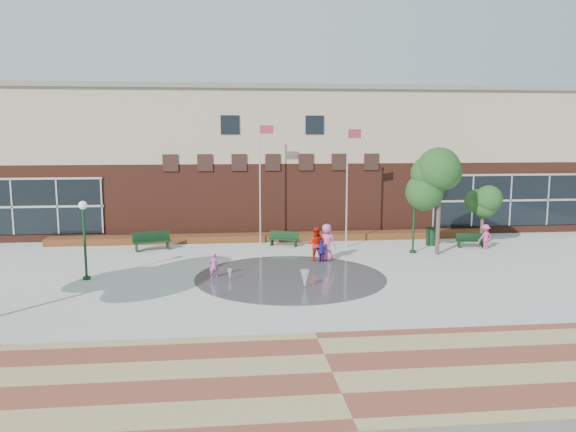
{
  "coord_description": "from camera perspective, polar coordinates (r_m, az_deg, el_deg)",
  "views": [
    {
      "loc": [
        -2.68,
        -20.91,
        6.3
      ],
      "look_at": [
        0.0,
        4.0,
        2.6
      ],
      "focal_mm": 35.0,
      "sensor_mm": 36.0,
      "label": 1
    }
  ],
  "objects": [
    {
      "name": "bench_right",
      "position": [
        32.74,
        18.08,
        -2.66
      ],
      "size": [
        1.62,
        0.63,
        0.79
      ],
      "rotation": [
        0.0,
        0.0,
        -0.13
      ],
      "color": "#133319",
      "rests_on": "ground"
    },
    {
      "name": "adult_pink",
      "position": [
        28.01,
        3.94,
        -2.68
      ],
      "size": [
        1.08,
        0.98,
        1.85
      ],
      "primitive_type": "imported",
      "rotation": [
        0.0,
        0.0,
        2.58
      ],
      "color": "#DA578D",
      "rests_on": "ground"
    },
    {
      "name": "library_building",
      "position": [
        38.52,
        -2.16,
        5.93
      ],
      "size": [
        44.4,
        10.4,
        9.2
      ],
      "color": "#56271B",
      "rests_on": "ground"
    },
    {
      "name": "ground",
      "position": [
        22.01,
        1.13,
        -8.24
      ],
      "size": [
        120.0,
        120.0,
        0.0
      ],
      "primitive_type": "plane",
      "color": "#666056",
      "rests_on": "ground"
    },
    {
      "name": "flagpole_right",
      "position": [
        30.92,
        6.09,
        3.83
      ],
      "size": [
        0.84,
        0.21,
        6.92
      ],
      "rotation": [
        0.0,
        0.0,
        0.17
      ],
      "color": "silver",
      "rests_on": "ground"
    },
    {
      "name": "child_blue",
      "position": [
        27.54,
        3.42,
        -3.64
      ],
      "size": [
        0.72,
        0.48,
        1.13
      ],
      "primitive_type": "imported",
      "rotation": [
        0.0,
        0.0,
        2.81
      ],
      "color": "#25219E",
      "rests_on": "ground"
    },
    {
      "name": "tree_mid",
      "position": [
        29.87,
        15.16,
        3.41
      ],
      "size": [
        3.14,
        3.14,
        5.29
      ],
      "color": "#403029",
      "rests_on": "ground"
    },
    {
      "name": "splash_pad",
      "position": [
        24.87,
        0.25,
        -6.26
      ],
      "size": [
        8.4,
        8.4,
        0.01
      ],
      "primitive_type": "cylinder",
      "color": "#383A3D",
      "rests_on": "ground"
    },
    {
      "name": "lamp_right",
      "position": [
        30.17,
        12.68,
        0.42
      ],
      "size": [
        0.38,
        0.38,
        3.57
      ],
      "color": "#133319",
      "rests_on": "ground"
    },
    {
      "name": "bench_mid",
      "position": [
        31.57,
        -0.44,
        -2.61
      ],
      "size": [
        1.71,
        1.08,
        0.84
      ],
      "rotation": [
        0.0,
        0.0,
        -0.41
      ],
      "color": "#133319",
      "rests_on": "ground"
    },
    {
      "name": "lamp_left",
      "position": [
        25.59,
        -20.0,
        -1.46
      ],
      "size": [
        0.36,
        0.36,
        3.45
      ],
      "color": "#133319",
      "rests_on": "ground"
    },
    {
      "name": "paver_band",
      "position": [
        15.51,
        4.52,
        -15.59
      ],
      "size": [
        46.0,
        6.0,
        0.01
      ],
      "primitive_type": "cube",
      "color": "brown",
      "rests_on": "ground"
    },
    {
      "name": "plaza_concrete",
      "position": [
        25.84,
        0.0,
        -5.7
      ],
      "size": [
        46.0,
        18.0,
        0.01
      ],
      "primitive_type": "cube",
      "color": "#A8A8A0",
      "rests_on": "ground"
    },
    {
      "name": "water_jet_b",
      "position": [
        24.54,
        -5.93,
        -6.52
      ],
      "size": [
        0.21,
        0.21,
        0.47
      ],
      "primitive_type": "cone",
      "rotation": [
        3.14,
        0.0,
        0.0
      ],
      "color": "white",
      "rests_on": "ground"
    },
    {
      "name": "bench_left",
      "position": [
        31.3,
        -13.63,
        -2.84
      ],
      "size": [
        2.1,
        1.16,
        1.02
      ],
      "rotation": [
        0.0,
        0.0,
        0.32
      ],
      "color": "#133319",
      "rests_on": "ground"
    },
    {
      "name": "person_bench",
      "position": [
        32.46,
        19.4,
        -2.03
      ],
      "size": [
        1.01,
        0.77,
        1.38
      ],
      "primitive_type": "imported",
      "rotation": [
        0.0,
        0.0,
        3.46
      ],
      "color": "#DA3F8D",
      "rests_on": "ground"
    },
    {
      "name": "child_splash",
      "position": [
        24.82,
        -7.55,
        -5.01
      ],
      "size": [
        0.46,
        0.35,
        1.15
      ],
      "primitive_type": "imported",
      "rotation": [
        0.0,
        0.0,
        3.34
      ],
      "color": "#C74FA6",
      "rests_on": "ground"
    },
    {
      "name": "flower_bed",
      "position": [
        33.23,
        -1.4,
        -2.53
      ],
      "size": [
        26.0,
        1.2,
        0.4
      ],
      "primitive_type": "cube",
      "color": "maroon",
      "rests_on": "ground"
    },
    {
      "name": "flagpole_left",
      "position": [
        31.68,
        -2.8,
        4.18
      ],
      "size": [
        0.84,
        0.14,
        7.14
      ],
      "rotation": [
        0.0,
        0.0,
        -0.02
      ],
      "color": "silver",
      "rests_on": "ground"
    },
    {
      "name": "adult_red",
      "position": [
        27.78,
        2.85,
        -2.87
      ],
      "size": [
        1.0,
        0.86,
        1.75
      ],
      "primitive_type": "imported",
      "rotation": [
        0.0,
        0.0,
        2.87
      ],
      "color": "red",
      "rests_on": "ground"
    },
    {
      "name": "water_jet_a",
      "position": [
        23.16,
        1.72,
        -7.39
      ],
      "size": [
        0.38,
        0.38,
        0.74
      ],
      "primitive_type": "cone",
      "rotation": [
        3.14,
        0.0,
        0.0
      ],
      "color": "white",
      "rests_on": "ground"
    },
    {
      "name": "tree_small_right",
      "position": [
        33.29,
        19.23,
        1.58
      ],
      "size": [
        2.1,
        2.1,
        3.59
      ],
      "color": "#403029",
      "rests_on": "ground"
    },
    {
      "name": "trash_can",
      "position": [
        32.77,
        14.34,
        -2.02
      ],
      "size": [
        0.63,
        0.63,
        1.03
      ],
      "color": "#133319",
      "rests_on": "ground"
    }
  ]
}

